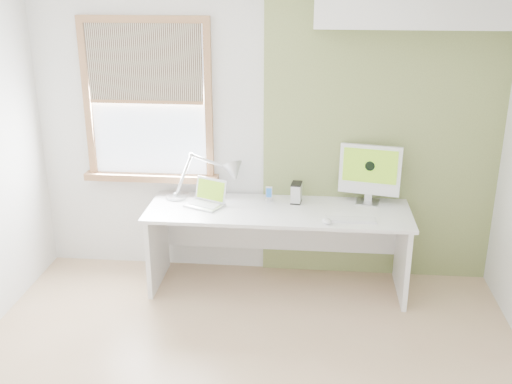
# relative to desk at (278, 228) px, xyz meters

# --- Properties ---
(room) EXTENTS (4.04, 3.54, 2.64)m
(room) POSITION_rel_desk_xyz_m (-0.15, -1.44, 0.77)
(room) COLOR tan
(room) RESTS_ON ground
(accent_wall) EXTENTS (2.00, 0.02, 2.60)m
(accent_wall) POSITION_rel_desk_xyz_m (0.85, 0.30, 0.77)
(accent_wall) COLOR olive
(accent_wall) RESTS_ON room
(window) EXTENTS (1.20, 0.14, 1.42)m
(window) POSITION_rel_desk_xyz_m (-1.15, 0.27, 1.01)
(window) COLOR #97643C
(window) RESTS_ON room
(desk) EXTENTS (2.20, 0.70, 0.73)m
(desk) POSITION_rel_desk_xyz_m (0.00, 0.00, 0.00)
(desk) COLOR white
(desk) RESTS_ON room
(desk_lamp) EXTENTS (0.75, 0.30, 0.41)m
(desk_lamp) POSITION_rel_desk_xyz_m (-0.50, 0.15, 0.41)
(desk_lamp) COLOR #BBBDC0
(desk_lamp) RESTS_ON desk
(laptop) EXTENTS (0.37, 0.34, 0.21)m
(laptop) POSITION_rel_desk_xyz_m (-0.61, -0.01, 0.25)
(laptop) COLOR #BBBDC0
(laptop) RESTS_ON desk
(phone_dock) EXTENTS (0.07, 0.07, 0.13)m
(phone_dock) POSITION_rel_desk_xyz_m (-0.09, 0.13, 0.23)
(phone_dock) COLOR #BBBDC0
(phone_dock) RESTS_ON desk
(external_drive) EXTENTS (0.10, 0.14, 0.18)m
(external_drive) POSITION_rel_desk_xyz_m (0.14, 0.12, 0.28)
(external_drive) COLOR #BBBDC0
(external_drive) RESTS_ON desk
(imac) EXTENTS (0.52, 0.22, 0.51)m
(imac) POSITION_rel_desk_xyz_m (0.76, 0.18, 0.48)
(imac) COLOR #BBBDC0
(imac) RESTS_ON desk
(keyboard) EXTENTS (0.40, 0.12, 0.02)m
(keyboard) POSITION_rel_desk_xyz_m (0.59, -0.25, 0.20)
(keyboard) COLOR white
(keyboard) RESTS_ON desk
(mouse) EXTENTS (0.10, 0.13, 0.03)m
(mouse) POSITION_rel_desk_xyz_m (0.40, -0.31, 0.21)
(mouse) COLOR white
(mouse) RESTS_ON desk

